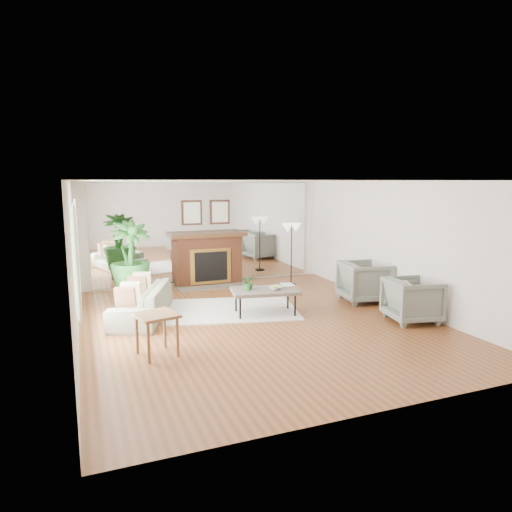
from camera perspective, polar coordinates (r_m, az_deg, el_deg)
name	(u,v)px	position (r m, az deg, el deg)	size (l,w,h in m)	color
ground	(258,322)	(8.26, 0.23, -8.23)	(7.00, 7.00, 0.00)	brown
wall_left	(74,264)	(7.43, -21.74, -0.96)	(0.02, 7.00, 2.50)	silver
wall_right	(398,245)	(9.48, 17.29, 1.37)	(0.02, 7.00, 2.50)	silver
wall_back	(206,233)	(11.27, -6.31, 2.93)	(6.00, 0.02, 2.50)	silver
mirror_panel	(206,233)	(11.25, -6.28, 2.92)	(5.40, 0.04, 2.40)	silver
window_panel	(76,254)	(7.81, -21.56, 0.27)	(0.04, 2.40, 1.50)	#B2E09E
fireplace	(209,258)	(11.13, -5.95, -0.22)	(1.85, 0.83, 2.05)	brown
area_rug	(232,309)	(9.00, -3.05, -6.69)	(2.48, 1.77, 0.03)	silver
coffee_table	(265,291)	(8.56, 1.14, -4.46)	(1.34, 0.93, 0.49)	#6B6154
sofa	(142,302)	(8.68, -14.09, -5.62)	(2.03, 0.79, 0.59)	gray
armchair_back	(365,282)	(9.79, 13.41, -3.13)	(0.90, 0.93, 0.85)	gray
armchair_front	(413,300)	(8.66, 19.00, -5.21)	(0.84, 0.87, 0.79)	gray
side_table	(157,320)	(6.75, -12.33, -7.88)	(0.66, 0.66, 0.62)	brown
potted_ficus	(130,259)	(9.68, -15.43, -0.42)	(0.98, 0.98, 1.70)	black
floor_lamp	(292,233)	(10.90, 4.47, 2.95)	(0.49, 0.27, 1.51)	black
tabletop_plant	(249,282)	(8.50, -0.87, -3.27)	(0.26, 0.23, 0.29)	#2C6324
fruit_bowl	(275,288)	(8.55, 2.42, -4.00)	(0.24, 0.24, 0.06)	brown
book	(283,285)	(8.84, 3.34, -3.68)	(0.22, 0.30, 0.02)	brown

